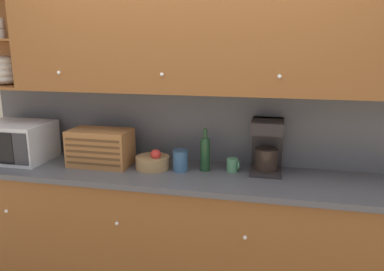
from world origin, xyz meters
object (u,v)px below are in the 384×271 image
at_px(mug, 73,149).
at_px(fruit_basket, 153,162).
at_px(storage_canister, 180,160).
at_px(wine_bottle, 205,152).
at_px(mug_blue_second, 233,165).
at_px(microwave, 17,141).
at_px(coffee_maker, 267,145).
at_px(bread_box, 101,148).

height_order(mug, fruit_basket, fruit_basket).
height_order(storage_canister, wine_bottle, wine_bottle).
bearing_deg(mug_blue_second, microwave, -176.79).
relative_size(mug, coffee_maker, 0.26).
relative_size(fruit_basket, wine_bottle, 0.80).
bearing_deg(mug, mug_blue_second, -5.83).
bearing_deg(mug_blue_second, coffee_maker, 13.42).
distance_m(fruit_basket, coffee_maker, 0.83).
height_order(mug, coffee_maker, coffee_maker).
distance_m(mug_blue_second, coffee_maker, 0.28).
xyz_separation_m(mug, bread_box, (0.35, -0.21, 0.09)).
relative_size(bread_box, wine_bottle, 1.47).
relative_size(storage_canister, coffee_maker, 0.41).
relative_size(mug, fruit_basket, 0.39).
relative_size(bread_box, mug_blue_second, 4.74).
bearing_deg(coffee_maker, bread_box, -173.88).
distance_m(bread_box, mug_blue_second, 0.99).
relative_size(microwave, coffee_maker, 1.35).
height_order(fruit_basket, wine_bottle, wine_bottle).
xyz_separation_m(microwave, coffee_maker, (1.91, 0.15, 0.05)).
xyz_separation_m(bread_box, wine_bottle, (0.78, 0.05, 0.00)).
relative_size(wine_bottle, mug_blue_second, 3.22).
height_order(microwave, bread_box, microwave).
relative_size(wine_bottle, coffee_maker, 0.82).
distance_m(bread_box, fruit_basket, 0.41).
relative_size(storage_canister, mug_blue_second, 1.63).
height_order(microwave, storage_canister, microwave).
height_order(bread_box, storage_canister, bread_box).
relative_size(bread_box, storage_canister, 2.91).
xyz_separation_m(storage_canister, wine_bottle, (0.17, 0.05, 0.06)).
bearing_deg(coffee_maker, fruit_basket, -171.48).
xyz_separation_m(fruit_basket, coffee_maker, (0.81, 0.12, 0.14)).
bearing_deg(bread_box, mug, 149.20).
bearing_deg(mug_blue_second, mug, 174.17).
bearing_deg(mug_blue_second, storage_canister, -168.95).
relative_size(fruit_basket, mug_blue_second, 2.59).
bearing_deg(mug_blue_second, fruit_basket, -173.49).
bearing_deg(coffee_maker, mug_blue_second, -166.58).
distance_m(mug, coffee_maker, 1.57).
xyz_separation_m(fruit_basket, wine_bottle, (0.38, 0.04, 0.09)).
xyz_separation_m(microwave, mug, (0.35, 0.23, -0.10)).
bearing_deg(storage_canister, fruit_basket, 178.36).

